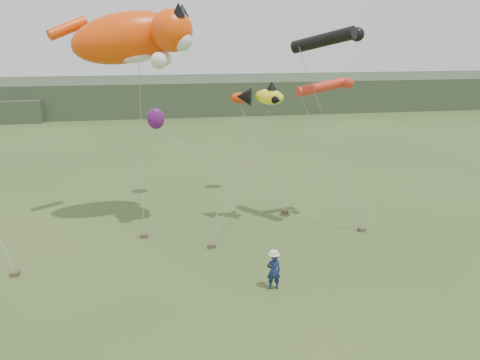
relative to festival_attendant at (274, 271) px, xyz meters
name	(u,v)px	position (x,y,z in m)	size (l,w,h in m)	color
ground	(270,289)	(-0.15, -0.03, -0.77)	(120.00, 120.00, 0.00)	#385123
headland	(171,96)	(-3.26, 44.66, 1.15)	(90.00, 13.00, 4.00)	#2D3D28
festival_attendant	(274,271)	(0.00, 0.00, 0.00)	(0.56, 0.37, 1.55)	#152350
sandbag_anchors	(212,237)	(-1.95, 5.02, -0.68)	(16.68, 5.39, 0.18)	brown
cat_kite	(136,37)	(-5.17, 7.62, 8.80)	(6.96, 3.71, 3.22)	#FF4607
fish_kite	(260,96)	(0.67, 6.54, 6.02)	(2.48, 1.64, 1.22)	#FEF81F
tube_kites	(328,57)	(3.86, 5.98, 7.91)	(3.11, 2.91, 3.34)	black
misc_kites	(187,111)	(-2.71, 11.81, 4.51)	(6.14, 0.71, 2.08)	red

